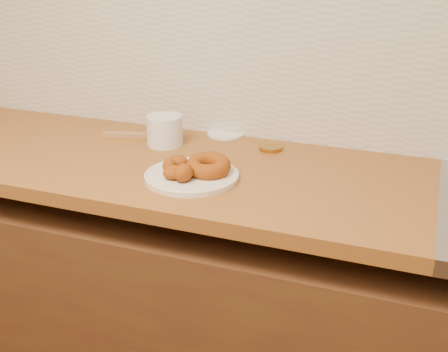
{
  "coord_description": "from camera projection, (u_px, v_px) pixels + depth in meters",
  "views": [
    {
      "loc": [
        0.45,
        0.33,
        1.48
      ],
      "look_at": [
        -0.02,
        1.57,
        0.93
      ],
      "focal_mm": 45.0,
      "sensor_mm": 36.0,
      "label": 1
    }
  ],
  "objects": [
    {
      "name": "base_cabinet",
      "position": [
        244.0,
        324.0,
        1.74
      ],
      "size": [
        3.6,
        0.6,
        0.77
      ],
      "primitive_type": "cube",
      "color": "#533416",
      "rests_on": "floor"
    },
    {
      "name": "backsplash",
      "position": [
        280.0,
        45.0,
        1.69
      ],
      "size": [
        3.6,
        0.02,
        0.6
      ],
      "primitive_type": "cube",
      "color": "beige",
      "rests_on": "wall_back"
    },
    {
      "name": "ring_donut",
      "position": [
        208.0,
        165.0,
        1.49
      ],
      "size": [
        0.16,
        0.16,
        0.05
      ],
      "primitive_type": "torus",
      "rotation": [
        0.1,
        0.0,
        0.43
      ],
      "color": "#8B4413",
      "rests_on": "donut_plate"
    },
    {
      "name": "fried_dough_chunks",
      "position": [
        177.0,
        168.0,
        1.48
      ],
      "size": [
        0.12,
        0.15,
        0.05
      ],
      "color": "#8B4413",
      "rests_on": "donut_plate"
    },
    {
      "name": "plastic_tub",
      "position": [
        165.0,
        130.0,
        1.74
      ],
      "size": [
        0.14,
        0.14,
        0.09
      ],
      "primitive_type": "cylinder",
      "rotation": [
        0.0,
        0.0,
        -0.32
      ],
      "color": "silver",
      "rests_on": "butcher_block"
    },
    {
      "name": "donut_plate",
      "position": [
        192.0,
        176.0,
        1.5
      ],
      "size": [
        0.25,
        0.25,
        0.01
      ],
      "primitive_type": "cylinder",
      "color": "silver",
      "rests_on": "butcher_block"
    },
    {
      "name": "tub_lid",
      "position": [
        226.0,
        134.0,
        1.84
      ],
      "size": [
        0.16,
        0.16,
        0.01
      ],
      "primitive_type": "cylinder",
      "rotation": [
        0.0,
        0.0,
        0.43
      ],
      "color": "white",
      "rests_on": "butcher_block"
    },
    {
      "name": "brass_jar_lid",
      "position": [
        271.0,
        148.0,
        1.71
      ],
      "size": [
        0.07,
        0.07,
        0.01
      ],
      "primitive_type": "cylinder",
      "rotation": [
        0.0,
        0.0,
        -0.04
      ],
      "color": "#A37628",
      "rests_on": "butcher_block"
    },
    {
      "name": "butcher_block",
      "position": [
        51.0,
        150.0,
        1.77
      ],
      "size": [
        2.3,
        0.62,
        0.04
      ],
      "primitive_type": "cube",
      "color": "brown",
      "rests_on": "base_cabinet"
    },
    {
      "name": "wooden_utensil",
      "position": [
        132.0,
        135.0,
        1.82
      ],
      "size": [
        0.18,
        0.08,
        0.01
      ],
      "primitive_type": "cube",
      "rotation": [
        0.0,
        0.0,
        0.3
      ],
      "color": "#9B6C45",
      "rests_on": "butcher_block"
    }
  ]
}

